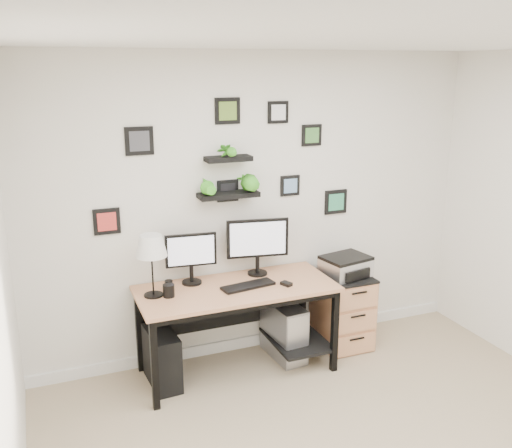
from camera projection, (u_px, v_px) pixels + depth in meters
name	position (u px, v px, depth m)	size (l,w,h in m)	color
room	(259.00, 339.00, 5.22)	(4.00, 4.00, 4.00)	tan
desk	(239.00, 299.00, 4.67)	(1.60, 0.70, 0.75)	tan
monitor_left	(191.00, 255.00, 4.60)	(0.42, 0.18, 0.42)	black
monitor_right	(258.00, 242.00, 4.79)	(0.52, 0.20, 0.49)	black
keyboard	(248.00, 286.00, 4.59)	(0.44, 0.14, 0.02)	black
mouse	(286.00, 284.00, 4.63)	(0.06, 0.09, 0.03)	black
table_lamp	(151.00, 247.00, 4.31)	(0.24, 0.24, 0.49)	black
mug	(169.00, 291.00, 4.39)	(0.09, 0.09, 0.10)	black
pen_cup	(169.00, 285.00, 4.52)	(0.06, 0.06, 0.08)	black
pc_tower_black	(162.00, 358.00, 4.54)	(0.20, 0.45, 0.45)	black
pc_tower_grey	(284.00, 330.00, 4.96)	(0.26, 0.51, 0.49)	gray
file_cabinet	(342.00, 310.00, 5.17)	(0.43, 0.53, 0.67)	tan
printer	(346.00, 266.00, 5.04)	(0.45, 0.38, 0.18)	silver
wall_decor	(232.00, 170.00, 4.65)	(2.24, 0.18, 1.06)	black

